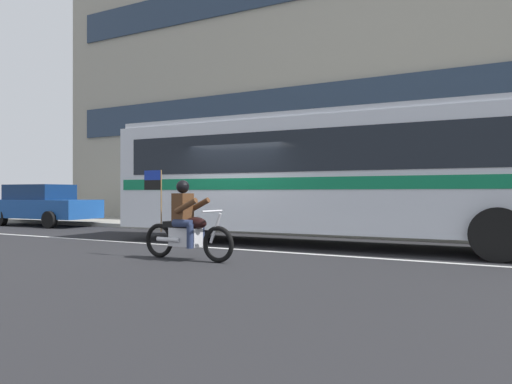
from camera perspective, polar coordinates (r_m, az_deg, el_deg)
ground_plane at (r=11.90m, az=-2.14°, el=-6.44°), size 60.00×60.00×0.00m
sidewalk_curb at (r=16.47m, az=6.94°, el=-4.41°), size 28.00×3.80×0.15m
lane_center_stripe at (r=11.39m, az=-3.69°, el=-6.70°), size 26.60×0.14×0.01m
office_building_facade at (r=19.37m, az=9.53°, el=16.39°), size 28.00×0.89×13.60m
transit_bus at (r=11.95m, az=10.76°, el=2.64°), size 12.18×3.03×3.22m
motorcycle_with_rider at (r=9.52m, az=-8.26°, el=-3.99°), size 2.20×0.64×1.78m
parked_sedan_curbside at (r=20.96m, az=-24.06°, el=-1.35°), size 4.73×2.03×1.64m
fire_hydrant at (r=14.38m, az=26.32°, el=-3.26°), size 0.22×0.30×0.75m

